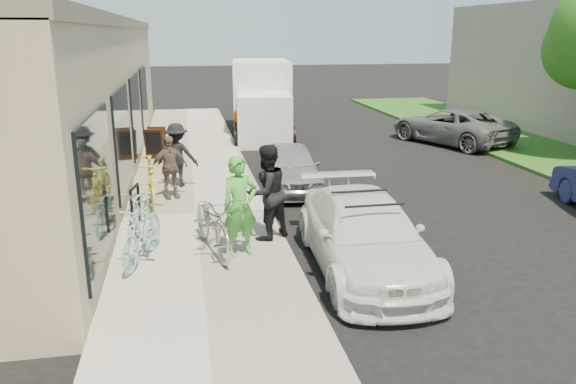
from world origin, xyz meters
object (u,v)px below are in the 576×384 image
bike_rack (135,202)px  sedan_silver (291,167)px  far_car_gray (451,126)px  cruiser_bike_b (138,207)px  tandem_bike (213,222)px  sandwich_board (155,143)px  cruiser_bike_a (142,231)px  sedan_white (364,234)px  moving_truck (262,102)px  man_standing (267,192)px  cruiser_bike_c (151,183)px  woman_rider (240,207)px  bystander_a (177,155)px  bystander_b (169,167)px

bike_rack → sedan_silver: (3.61, 2.66, -0.07)m
far_car_gray → cruiser_bike_b: (-10.35, -7.63, -0.07)m
bike_rack → tandem_bike: (1.42, -1.57, 0.04)m
sandwich_board → cruiser_bike_a: size_ratio=0.53×
sedan_silver → cruiser_bike_a: size_ratio=1.95×
sandwich_board → sedan_white: 9.52m
moving_truck → man_standing: (-1.59, -11.84, -0.20)m
bike_rack → sedan_white: (3.87, -2.48, -0.03)m
man_standing → cruiser_bike_c: (-2.19, 2.42, -0.35)m
woman_rider → tandem_bike: bearing=131.7°
bike_rack → cruiser_bike_c: cruiser_bike_c is taller
sedan_silver → tandem_bike: tandem_bike is taller
cruiser_bike_c → tandem_bike: bearing=-72.8°
man_standing → cruiser_bike_b: size_ratio=1.14×
bystander_a → bike_rack: bearing=89.2°
cruiser_bike_b → bystander_a: 3.12m
sedan_silver → tandem_bike: size_ratio=1.65×
bike_rack → moving_truck: 11.49m
far_car_gray → bystander_a: 10.65m
moving_truck → man_standing: 11.95m
bike_rack → sedan_silver: size_ratio=0.24×
sedan_white → bystander_a: bystander_a is taller
sedan_silver → cruiser_bike_a: 5.59m
woman_rider → man_standing: size_ratio=0.98×
sedan_white → woman_rider: 2.14m
woman_rider → cruiser_bike_c: bearing=99.2°
sandwich_board → moving_truck: size_ratio=0.16×
bike_rack → cruiser_bike_a: 1.81m
moving_truck → tandem_bike: (-2.61, -12.31, -0.55)m
tandem_bike → bystander_b: (-0.78, 3.48, 0.19)m
sandwich_board → man_standing: bearing=-62.4°
sedan_white → cruiser_bike_c: bearing=136.0°
man_standing → bystander_b: bearing=-91.5°
sedan_silver → cruiser_bike_a: cruiser_bike_a is taller
bike_rack → moving_truck: size_ratio=0.14×
far_car_gray → bystander_b: bearing=7.3°
moving_truck → far_car_gray: bearing=-20.4°
bike_rack → cruiser_bike_a: cruiser_bike_a is taller
sandwich_board → tandem_bike: bearing=-70.4°
sedan_white → bystander_b: bystander_b is taller
far_car_gray → man_standing: bearing=24.6°
tandem_bike → man_standing: (1.01, 0.47, 0.35)m
far_car_gray → tandem_bike: (-8.98, -9.16, 0.06)m
man_standing → cruiser_bike_a: man_standing is taller
tandem_bike → cruiser_bike_b: bearing=120.1°
sedan_white → tandem_bike: 2.61m
man_standing → bystander_a: size_ratio=1.13×
bike_rack → woman_rider: 2.64m
bike_rack → man_standing: 2.70m
woman_rider → cruiser_bike_c: 3.56m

